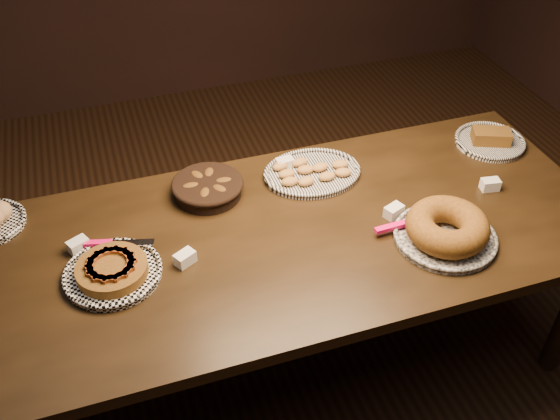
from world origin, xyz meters
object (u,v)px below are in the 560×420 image
object	(u,v)px
apple_tart_plate	(112,271)
madeleine_platter	(312,172)
bundt_cake_plate	(446,229)
buffet_table	(287,248)

from	to	relation	value
apple_tart_plate	madeleine_platter	size ratio (longest dim) A/B	0.87
madeleine_platter	bundt_cake_plate	xyz separation A→B (m)	(0.32, -0.51, 0.03)
apple_tart_plate	bundt_cake_plate	world-z (taller)	bundt_cake_plate
apple_tart_plate	buffet_table	bearing A→B (deg)	-16.06
bundt_cake_plate	buffet_table	bearing A→B (deg)	168.57
apple_tart_plate	bundt_cake_plate	bearing A→B (deg)	-27.50
madeleine_platter	bundt_cake_plate	distance (m)	0.60
buffet_table	bundt_cake_plate	world-z (taller)	bundt_cake_plate
madeleine_platter	bundt_cake_plate	size ratio (longest dim) A/B	0.94
buffet_table	madeleine_platter	world-z (taller)	madeleine_platter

